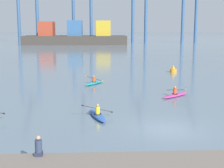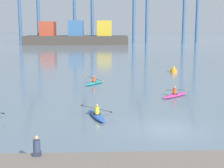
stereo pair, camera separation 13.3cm
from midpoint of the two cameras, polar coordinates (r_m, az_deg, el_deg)
name	(u,v)px [view 2 (the right image)]	position (r m, az deg, el deg)	size (l,w,h in m)	color
ground_plane	(167,130)	(20.19, 9.51, -7.71)	(800.00, 800.00, 0.00)	slate
container_barge	(76,36)	(120.11, -6.10, 8.15)	(36.17, 11.07, 8.40)	#38332D
gantry_crane_west_mid	(83,2)	(133.52, -4.94, 13.83)	(8.12, 17.34, 32.80)	#335684
gantry_crane_east	(192,1)	(136.12, 13.52, 13.62)	(6.43, 18.43, 33.46)	#335684
channel_buoy	(174,70)	(45.64, 10.61, 2.42)	(0.90, 0.90, 1.00)	orange
kayak_teal	(94,83)	(35.56, -2.92, 0.25)	(2.34, 3.19, 0.95)	teal
kayak_blue	(97,115)	(22.49, -2.47, -5.32)	(2.15, 3.44, 0.99)	#2856B2
kayak_magenta	(175,95)	(29.60, 10.90, -1.83)	(2.96, 2.68, 0.95)	#C13384
seated_onlooker	(37,147)	(14.67, -12.51, -10.47)	(0.32, 0.30, 0.90)	#23283D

